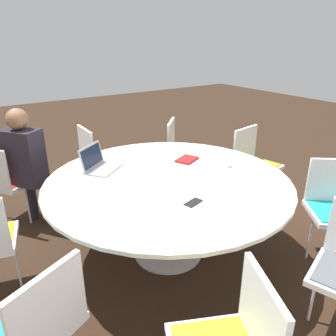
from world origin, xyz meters
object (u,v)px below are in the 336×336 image
at_px(chair_7, 181,149).
at_px(chair_0, 3,178).
at_px(chair_5, 335,202).
at_px(laptop, 98,164).
at_px(chair_8, 98,156).
at_px(chair_2, 35,322).
at_px(chair_6, 253,159).
at_px(coffee_cup, 226,162).
at_px(person_0, 26,160).
at_px(spiral_notebook, 187,159).
at_px(cell_phone, 193,203).

bearing_deg(chair_7, chair_0, -54.18).
bearing_deg(chair_5, chair_0, -6.50).
bearing_deg(laptop, chair_8, 32.52).
xyz_separation_m(chair_2, laptop, (-0.86, -1.19, 0.26)).
distance_m(chair_7, laptop, 1.44).
distance_m(chair_6, chair_7, 0.89).
distance_m(chair_5, chair_7, 1.89).
relative_size(chair_0, chair_6, 1.00).
relative_size(chair_6, laptop, 2.14).
xyz_separation_m(chair_7, laptop, (1.30, 0.55, 0.26)).
relative_size(chair_2, chair_6, 1.00).
bearing_deg(chair_7, coffee_cup, 27.09).
relative_size(chair_5, chair_7, 1.00).
bearing_deg(chair_5, chair_8, -24.15).
bearing_deg(chair_0, person_0, 19.07).
height_order(chair_0, chair_2, same).
relative_size(chair_7, laptop, 2.14).
bearing_deg(chair_5, person_0, -7.32).
relative_size(chair_5, spiral_notebook, 3.43).
bearing_deg(spiral_notebook, person_0, -36.62).
relative_size(chair_5, chair_6, 1.00).
xyz_separation_m(chair_7, coffee_cup, (0.33, 1.12, 0.25)).
distance_m(chair_6, cell_phone, 1.65).
bearing_deg(spiral_notebook, coffee_cup, 122.92).
bearing_deg(chair_8, chair_5, 29.64).
bearing_deg(chair_5, chair_6, -63.79).
height_order(laptop, coffee_cup, laptop).
distance_m(chair_6, laptop, 1.80).
height_order(chair_8, laptop, laptop).
xyz_separation_m(chair_0, chair_7, (-1.99, 0.26, 0.00)).
distance_m(chair_2, chair_8, 2.40).
bearing_deg(coffee_cup, chair_8, -66.47).
distance_m(chair_5, spiral_notebook, 1.33).
bearing_deg(coffee_cup, spiral_notebook, -57.08).
distance_m(chair_0, chair_8, 1.03).
xyz_separation_m(chair_6, laptop, (1.76, -0.21, 0.26)).
bearing_deg(chair_8, chair_0, -84.82).
bearing_deg(chair_6, chair_2, 10.67).
bearing_deg(spiral_notebook, cell_phone, 56.09).
bearing_deg(chair_7, chair_2, -7.76).
height_order(chair_0, person_0, person_0).
xyz_separation_m(laptop, spiral_notebook, (-0.78, 0.26, -0.04)).
height_order(chair_0, spiral_notebook, chair_0).
distance_m(chair_0, spiral_notebook, 1.83).
bearing_deg(coffee_cup, person_0, -40.50).
xyz_separation_m(chair_2, chair_6, (-2.62, -0.98, 0.00)).
relative_size(chair_5, chair_8, 1.00).
bearing_deg(person_0, spiral_notebook, 16.86).
relative_size(person_0, spiral_notebook, 4.81).
relative_size(chair_0, chair_5, 1.00).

